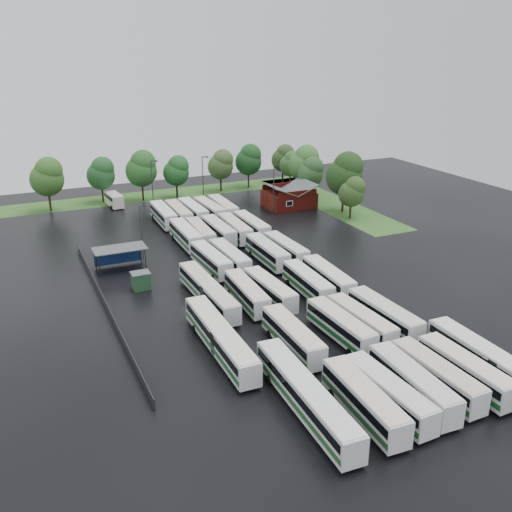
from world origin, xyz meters
name	(u,v)px	position (x,y,z in m)	size (l,w,h in m)	color
ground	(279,303)	(0.00, 0.00, 0.00)	(160.00, 160.00, 0.00)	black
brick_building	(289,199)	(24.00, 42.77, 1.87)	(10.07, 8.60, 5.39)	maroon
wash_shed	(119,251)	(-17.20, 22.02, 2.99)	(8.20, 4.20, 3.58)	#2D2D30
utility_hut	(141,281)	(-16.20, 12.60, 1.32)	(2.70, 2.20, 2.62)	#1E4728
grass_strip_north	(163,194)	(2.00, 64.80, 0.01)	(80.00, 10.00, 0.01)	#346623
grass_strip_east	(328,202)	(34.00, 42.80, 0.01)	(10.00, 50.00, 0.01)	#346623
west_fence	(106,305)	(-22.20, 8.00, 0.60)	(0.10, 50.00, 1.20)	#2D2D30
bus_r0c0	(364,401)	(-4.24, -26.35, 1.87)	(3.21, 12.33, 3.40)	silver
bus_r0c1	(388,393)	(-1.36, -26.24, 1.83)	(2.96, 12.04, 3.33)	silver
bus_r0c2	(412,383)	(1.88, -25.94, 1.88)	(3.13, 12.36, 3.41)	silver
bus_r0c3	(436,375)	(5.11, -25.73, 1.83)	(2.78, 11.97, 3.32)	silver
bus_r0c4	(465,370)	(8.50, -26.24, 1.83)	(2.77, 12.01, 3.33)	silver
bus_r1c0	(293,336)	(-4.40, -12.21, 1.84)	(2.79, 12.05, 3.34)	silver
bus_r1c2	(341,326)	(2.09, -12.33, 1.80)	(2.82, 11.85, 3.28)	silver
bus_r1c3	(361,321)	(5.04, -12.25, 1.78)	(2.97, 11.70, 3.23)	silver
bus_r1c4	(384,315)	(8.58, -12.22, 1.88)	(3.03, 12.33, 3.41)	silver
bus_r2c0	(247,293)	(-4.34, 1.26, 1.78)	(2.93, 11.69, 3.23)	silver
bus_r2c1	(270,290)	(-1.02, 0.88, 1.79)	(3.00, 11.77, 3.25)	silver
bus_r2c3	(308,282)	(5.04, 0.97, 1.79)	(2.94, 11.81, 3.26)	silver
bus_r2c4	(328,278)	(8.51, 1.09, 1.85)	(3.18, 12.20, 3.36)	silver
bus_r3c0	(211,260)	(-4.40, 15.06, 1.81)	(2.94, 11.90, 3.29)	silver
bus_r3c1	(230,257)	(-1.33, 14.82, 1.81)	(2.70, 11.87, 3.29)	silver
bus_r3c3	(267,252)	(5.12, 14.47, 1.86)	(2.74, 12.20, 3.39)	silver
bus_r3c4	(286,249)	(8.58, 14.57, 1.80)	(2.76, 11.80, 3.27)	silver
bus_r4c0	(186,235)	(-4.27, 28.24, 1.88)	(2.81, 12.33, 3.42)	silver
bus_r4c1	(200,233)	(-1.37, 28.62, 1.77)	(3.04, 11.69, 3.23)	silver
bus_r4c2	(218,231)	(1.93, 28.29, 1.84)	(2.56, 12.00, 3.34)	silver
bus_r4c3	(235,229)	(5.05, 28.08, 1.86)	(3.01, 12.24, 3.38)	silver
bus_r4c4	(251,226)	(8.56, 28.44, 1.84)	(2.61, 12.03, 3.35)	silver
bus_r5c0	(164,215)	(-4.35, 42.02, 1.87)	(2.91, 12.30, 3.41)	silver
bus_r5c1	(179,213)	(-1.30, 41.89, 1.85)	(2.84, 12.14, 3.36)	silver
bus_r5c2	(193,211)	(1.85, 42.25, 1.85)	(2.70, 12.13, 3.37)	silver
bus_r5c3	(209,210)	(5.20, 41.83, 1.84)	(3.03, 12.12, 3.35)	silver
bus_r5c4	(223,208)	(8.22, 41.95, 1.86)	(2.87, 12.19, 3.38)	silver
artic_bus_west_a	(306,396)	(-8.92, -23.35, 1.89)	(3.31, 18.48, 3.41)	silver
artic_bus_west_b	(208,291)	(-8.96, 3.94, 1.80)	(2.78, 17.50, 3.24)	silver
artic_bus_west_c	(220,338)	(-12.28, -9.17, 1.89)	(2.87, 18.36, 3.40)	silver
artic_bus_east	(494,365)	(11.97, -26.73, 1.86)	(2.84, 18.10, 3.35)	silver
minibus	(114,199)	(-10.63, 58.97, 1.61)	(3.03, 6.84, 2.90)	silver
tree_north_0	(48,177)	(-23.56, 61.00, 7.50)	(7.04, 7.04, 11.65)	#382715
tree_north_1	(101,173)	(-12.02, 63.82, 6.62)	(6.22, 6.22, 10.30)	black
tree_north_2	(142,168)	(-3.51, 61.21, 7.45)	(6.99, 6.99, 11.57)	black
tree_north_3	(177,170)	(4.40, 60.76, 6.34)	(5.95, 5.95, 9.86)	black
tree_north_4	(221,164)	(15.91, 62.30, 6.50)	(6.10, 6.10, 10.10)	black
tree_north_5	(249,159)	(23.51, 63.00, 6.92)	(6.49, 6.49, 10.75)	#2F2215
tree_north_6	(284,158)	(33.68, 64.25, 6.26)	(5.88, 5.88, 9.74)	black
tree_east_0	(353,192)	(31.60, 29.84, 5.63)	(5.31, 5.29, 8.75)	#382414
tree_east_1	(346,173)	(32.95, 34.76, 8.25)	(7.74, 7.74, 12.83)	#321B10
tree_east_2	(311,172)	(31.49, 46.48, 6.34)	(5.95, 5.95, 9.85)	#311D14
tree_east_3	(304,163)	(32.20, 50.89, 7.58)	(7.12, 7.12, 11.79)	black
tree_east_4	(291,164)	(33.22, 59.34, 5.74)	(5.39, 5.39, 8.93)	black
lamp_post_ne	(274,186)	(18.55, 39.06, 6.13)	(1.63, 0.32, 10.56)	#2D2D30
lamp_post_nw	(142,228)	(-12.75, 24.65, 5.36)	(1.42, 0.28, 9.23)	#2D2D30
lamp_post_back_w	(153,181)	(-3.18, 53.51, 6.12)	(1.62, 0.32, 10.54)	#2D2D30
lamp_post_back_e	(203,176)	(8.56, 54.44, 5.97)	(1.58, 0.31, 10.28)	#2D2D30
puddle_0	(344,386)	(-3.00, -21.19, 0.00)	(3.98, 3.98, 0.01)	black
puddle_1	(434,372)	(7.48, -22.90, 0.00)	(4.37, 4.37, 0.01)	black
puddle_2	(202,310)	(-10.56, 2.18, 0.00)	(5.80, 5.80, 0.01)	black
puddle_3	(335,300)	(7.52, -2.57, 0.00)	(3.11, 3.11, 0.01)	black
puddle_4	(466,337)	(16.41, -18.39, 0.00)	(3.85, 3.85, 0.01)	black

